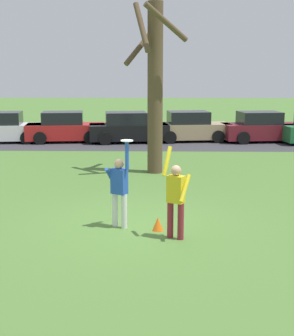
# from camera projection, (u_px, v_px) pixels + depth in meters

# --- Properties ---
(ground_plane) EXTENTS (120.00, 120.00, 0.00)m
(ground_plane) POSITION_uv_depth(u_px,v_px,m) (135.00, 226.00, 11.62)
(ground_plane) COLOR #4C7533
(person_catcher) EXTENTS (0.58, 0.52, 2.08)m
(person_catcher) POSITION_uv_depth(u_px,v_px,m) (119.00, 187.00, 11.32)
(person_catcher) COLOR silver
(person_catcher) RESTS_ON ground_plane
(person_defender) EXTENTS (0.65, 0.61, 2.04)m
(person_defender) POSITION_uv_depth(u_px,v_px,m) (176.00, 195.00, 10.55)
(person_defender) COLOR maroon
(person_defender) RESTS_ON ground_plane
(frisbee_disc) EXTENTS (0.28, 0.28, 0.02)m
(frisbee_disc) POSITION_uv_depth(u_px,v_px,m) (127.00, 141.00, 10.99)
(frisbee_disc) COLOR white
(frisbee_disc) RESTS_ON person_catcher
(parked_car_white) EXTENTS (4.31, 2.46, 1.59)m
(parked_car_white) POSITION_uv_depth(u_px,v_px,m) (3.00, 128.00, 25.42)
(parked_car_white) COLOR white
(parked_car_white) RESTS_ON ground_plane
(parked_car_red) EXTENTS (4.31, 2.46, 1.59)m
(parked_car_red) POSITION_uv_depth(u_px,v_px,m) (65.00, 128.00, 25.60)
(parked_car_red) COLOR red
(parked_car_red) RESTS_ON ground_plane
(parked_car_black) EXTENTS (4.31, 2.46, 1.59)m
(parked_car_black) POSITION_uv_depth(u_px,v_px,m) (128.00, 128.00, 25.40)
(parked_car_black) COLOR black
(parked_car_black) RESTS_ON ground_plane
(parked_car_tan) EXTENTS (4.31, 2.46, 1.59)m
(parked_car_tan) POSITION_uv_depth(u_px,v_px,m) (190.00, 128.00, 25.86)
(parked_car_tan) COLOR tan
(parked_car_tan) RESTS_ON ground_plane
(parked_car_maroon) EXTENTS (4.31, 2.46, 1.59)m
(parked_car_maroon) POSITION_uv_depth(u_px,v_px,m) (261.00, 128.00, 25.65)
(parked_car_maroon) COLOR maroon
(parked_car_maroon) RESTS_ON ground_plane
(parking_strip) EXTENTS (26.38, 6.40, 0.01)m
(parking_strip) POSITION_uv_depth(u_px,v_px,m) (160.00, 142.00, 25.70)
(parking_strip) COLOR #38383D
(parking_strip) RESTS_ON ground_plane
(bare_tree_tall) EXTENTS (2.30, 2.31, 6.04)m
(bare_tree_tall) POSITION_uv_depth(u_px,v_px,m) (155.00, 84.00, 17.19)
(bare_tree_tall) COLOR brown
(bare_tree_tall) RESTS_ON ground_plane
(field_cone_orange) EXTENTS (0.26, 0.26, 0.32)m
(field_cone_orange) POSITION_uv_depth(u_px,v_px,m) (158.00, 224.00, 11.23)
(field_cone_orange) COLOR orange
(field_cone_orange) RESTS_ON ground_plane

